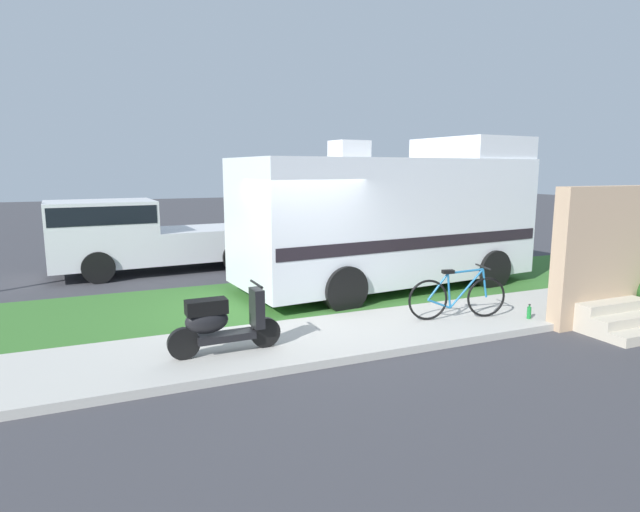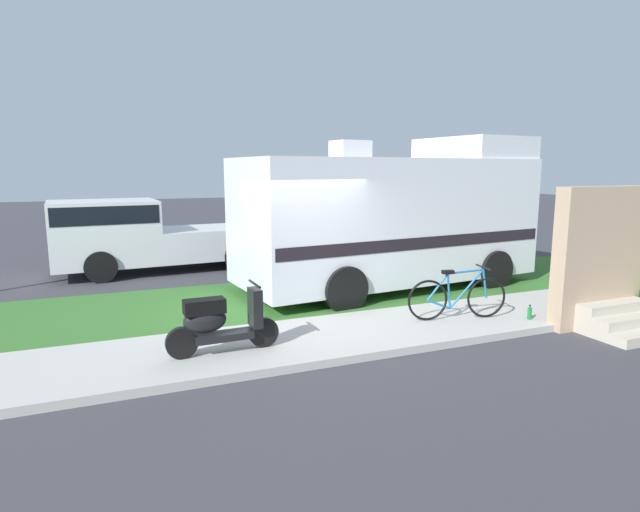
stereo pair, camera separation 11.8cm
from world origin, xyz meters
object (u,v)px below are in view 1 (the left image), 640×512
at_px(pickup_truck_near, 141,234).
at_px(bottle_green, 529,312).
at_px(scooter, 221,322).
at_px(bicycle, 457,296).
at_px(motorhome_rv, 391,217).
at_px(pickup_truck_far, 358,214).

height_order(pickup_truck_near, bottle_green, pickup_truck_near).
bearing_deg(pickup_truck_near, scooter, -86.01).
bearing_deg(bicycle, motorhome_rv, 82.70).
bearing_deg(pickup_truck_near, bottle_green, -52.66).
relative_size(scooter, bottle_green, 6.23).
distance_m(pickup_truck_near, pickup_truck_far, 8.51).
relative_size(motorhome_rv, pickup_truck_far, 1.27).
height_order(motorhome_rv, bottle_green, motorhome_rv).
xyz_separation_m(scooter, pickup_truck_near, (-0.50, 7.16, 0.43)).
bearing_deg(motorhome_rv, pickup_truck_near, 140.14).
bearing_deg(pickup_truck_far, scooter, -126.04).
distance_m(scooter, bottle_green, 5.30).
height_order(scooter, pickup_truck_near, pickup_truck_near).
relative_size(motorhome_rv, bottle_green, 26.55).
bearing_deg(scooter, pickup_truck_far, 53.96).
distance_m(scooter, pickup_truck_near, 7.19).
bearing_deg(scooter, bicycle, 1.40).
bearing_deg(motorhome_rv, bicycle, -97.30).
bearing_deg(motorhome_rv, bottle_green, -77.17).
height_order(motorhome_rv, scooter, motorhome_rv).
relative_size(scooter, pickup_truck_far, 0.30).
distance_m(pickup_truck_near, bottle_green, 9.55).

